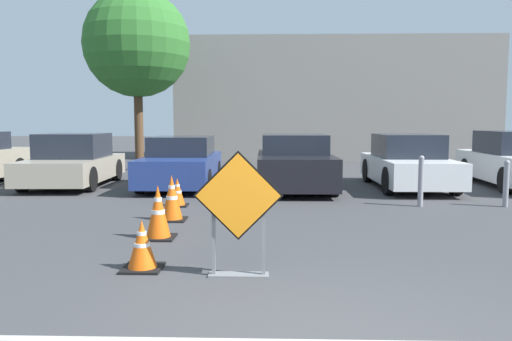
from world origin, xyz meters
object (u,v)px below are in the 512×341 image
Objects in this scene: traffic_cone_second at (158,213)px; parked_car_third at (182,163)px; traffic_cone_fourth at (177,193)px; parked_car_fifth at (407,163)px; bollard_nearest at (421,180)px; traffic_cone_third at (172,198)px; parked_car_fourth at (294,164)px; bollard_second at (506,182)px; parked_car_second at (74,162)px; road_closed_sign at (238,208)px; traffic_cone_nearest at (142,246)px.

parked_car_third is at bearing 96.82° from traffic_cone_second.
parked_car_fifth is at bearing 28.78° from traffic_cone_fourth.
traffic_cone_third is at bearing -161.69° from bollard_nearest.
parked_car_fourth is at bearing 6.05° from parked_car_fifth.
traffic_cone_fourth is 6.89m from bollard_second.
bollard_second is at bearing 160.37° from parked_car_second.
parked_car_second is 4.18× the size of bollard_second.
road_closed_sign is at bearing 103.86° from parked_car_third.
bollard_second reaches higher than traffic_cone_second.
traffic_cone_fourth is (-0.19, 1.52, -0.11)m from traffic_cone_third.
parked_car_fourth is (2.40, 4.30, 0.27)m from traffic_cone_third.
road_closed_sign is 3.58m from traffic_cone_third.
bollard_second is (5.28, 4.90, -0.29)m from road_closed_sign.
traffic_cone_fourth is 5.13m from bollard_nearest.
parked_car_fifth reaches higher than parked_car_third.
parked_car_fourth reaches higher than bollard_second.
bollard_nearest is (4.93, 1.63, 0.16)m from traffic_cone_third.
traffic_cone_fourth is at bearing 108.55° from road_closed_sign.
parked_car_fifth is (4.04, 7.89, -0.14)m from road_closed_sign.
parked_car_fifth is (5.64, 3.10, 0.38)m from traffic_cone_fourth.
bollard_nearest is at bearing 180.00° from bollard_second.
traffic_cone_second reaches higher than traffic_cone_fourth.
parked_car_fourth is (3.06, -0.40, 0.03)m from parked_car_third.
bollard_second is at bearing 13.69° from traffic_cone_third.
parked_car_third is (-0.90, 7.71, 0.35)m from traffic_cone_nearest.
traffic_cone_nearest is 0.14× the size of parked_car_fourth.
parked_car_fourth reaches higher than bollard_nearest.
parked_car_fourth is at bearing 67.82° from traffic_cone_second.
parked_car_fifth is at bearing -174.82° from parked_car_fourth.
traffic_cone_third is at bearing 92.88° from traffic_cone_second.
parked_car_fifth is at bearing 40.28° from traffic_cone_third.
parked_car_fifth reaches higher than bollard_nearest.
parked_car_third is at bearing -0.72° from parked_car_fifth.
parked_car_second reaches higher than bollard_second.
traffic_cone_third is 1.38× the size of traffic_cone_fourth.
bollard_nearest is at bearing 150.48° from parked_car_third.
parked_car_third is at bearing 151.24° from bollard_nearest.
parked_car_fourth is 5.06m from bollard_second.
parked_car_third is at bearing 104.62° from road_closed_sign.
traffic_cone_nearest is at bearing -135.34° from bollard_nearest.
traffic_cone_fourth is 3.81m from parked_car_fourth.
parked_car_fourth is (6.11, -0.54, 0.01)m from parked_car_second.
traffic_cone_fourth is at bearing 95.07° from traffic_cone_second.
traffic_cone_nearest is (-1.18, 0.26, -0.51)m from road_closed_sign.
traffic_cone_third is at bearing -166.31° from bollard_second.
road_closed_sign is at bearing -71.45° from traffic_cone_fourth.
traffic_cone_third is at bearing 94.52° from traffic_cone_nearest.
parked_car_fifth is (9.17, -0.21, 0.01)m from parked_car_second.
parked_car_second is at bearing -3.34° from parked_car_third.
traffic_cone_nearest is at bearing 167.63° from road_closed_sign.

